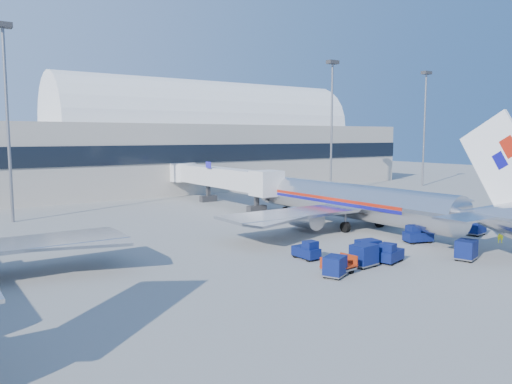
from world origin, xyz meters
TOP-DOWN VIEW (x-y plane):
  - ground at (0.00, 0.00)m, footprint 260.00×260.00m
  - terminal at (-13.60, 55.96)m, footprint 170.00×28.15m
  - airliner_main at (10.00, 4.51)m, footprint 32.00×37.26m
  - jetbridge_near at (7.60, 30.81)m, footprint 4.40×27.50m
  - mast_west at (-20.00, 30.00)m, footprint 2.00×1.20m
  - mast_east at (30.00, 30.00)m, footprint 2.00×1.20m
  - mast_far_east at (55.00, 30.00)m, footprint 2.00×1.20m
  - barrier_near at (18.00, 2.00)m, footprint 3.00×0.55m
  - barrier_mid at (21.30, 2.00)m, footprint 3.00×0.55m
  - barrier_far at (24.60, 2.00)m, footprint 3.00×0.55m
  - tug_lead at (1.43, -7.48)m, footprint 2.74×1.87m
  - tug_right at (9.33, -3.96)m, footprint 2.86×2.05m
  - tug_left at (-3.24, -2.88)m, footprint 1.23×2.40m
  - cart_train_a at (0.74, -5.81)m, footprint 2.01×1.63m
  - cart_train_b at (-1.19, -7.18)m, footprint 2.11×1.69m
  - cart_train_c at (-5.00, -8.02)m, footprint 2.11×1.91m
  - cart_solo_near at (7.09, -10.45)m, footprint 2.20×1.90m
  - cart_solo_far at (17.20, -4.95)m, footprint 2.15×1.73m
  - cart_open_red at (-4.14, -7.53)m, footprint 2.52×1.91m
  - ramp_worker at (15.73, -8.41)m, footprint 0.50×0.65m

SIDE VIEW (x-z plane):
  - ground at x=0.00m, z-range 0.00..0.00m
  - barrier_near at x=18.00m, z-range 0.00..0.90m
  - barrier_mid at x=21.30m, z-range 0.00..0.90m
  - barrier_far at x=24.60m, z-range 0.00..0.90m
  - cart_open_red at x=-4.14m, z-range 0.14..0.77m
  - tug_left at x=-3.24m, z-range -0.07..1.49m
  - tug_lead at x=1.43m, z-range -0.07..1.55m
  - tug_right at x=9.33m, z-range -0.07..1.61m
  - ramp_worker at x=15.73m, z-range 0.00..1.60m
  - cart_train_c at x=-5.00m, z-range 0.05..1.57m
  - cart_train_a at x=0.74m, z-range 0.05..1.67m
  - cart_solo_near at x=7.09m, z-range 0.06..1.70m
  - cart_train_b at x=-1.19m, z-range 0.06..1.79m
  - cart_solo_far at x=17.20m, z-range 0.06..1.83m
  - airliner_main at x=10.00m, z-range -3.11..8.96m
  - jetbridge_near at x=7.60m, z-range 0.80..7.05m
  - terminal at x=-13.60m, z-range -2.98..18.02m
  - mast_west at x=-20.00m, z-range 3.49..26.09m
  - mast_east at x=30.00m, z-range 3.49..26.09m
  - mast_far_east at x=55.00m, z-range 3.49..26.09m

